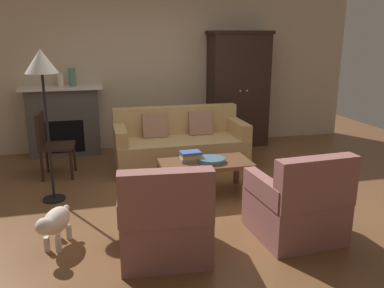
{
  "coord_description": "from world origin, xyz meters",
  "views": [
    {
      "loc": [
        -1.1,
        -4.31,
        1.89
      ],
      "look_at": [
        0.12,
        0.45,
        0.55
      ],
      "focal_mm": 37.1,
      "sensor_mm": 36.0,
      "label": 1
    }
  ],
  "objects_px": {
    "mantel_vase_cream": "(61,80)",
    "mantel_vase_jade": "(72,77)",
    "armoire": "(238,89)",
    "floor_lamp": "(42,71)",
    "armchair_near_left": "(164,222)",
    "book_stack": "(191,156)",
    "fireplace": "(64,121)",
    "coffee_table": "(205,165)",
    "side_chair_wooden": "(50,141)",
    "armchair_near_right": "(298,206)",
    "dog": "(55,222)",
    "fruit_bowl": "(211,160)",
    "couch": "(180,145)"
  },
  "relations": [
    {
      "from": "mantel_vase_cream",
      "to": "mantel_vase_jade",
      "type": "xyz_separation_m",
      "value": [
        0.18,
        0.0,
        0.03
      ]
    },
    {
      "from": "armoire",
      "to": "floor_lamp",
      "type": "relative_size",
      "value": 1.13
    },
    {
      "from": "mantel_vase_cream",
      "to": "floor_lamp",
      "type": "bearing_deg",
      "value": -91.66
    },
    {
      "from": "armoire",
      "to": "mantel_vase_cream",
      "type": "xyz_separation_m",
      "value": [
        -2.95,
        0.06,
        0.23
      ]
    },
    {
      "from": "mantel_vase_cream",
      "to": "armchair_near_left",
      "type": "bearing_deg",
      "value": -73.87
    },
    {
      "from": "book_stack",
      "to": "armchair_near_left",
      "type": "distance_m",
      "value": 1.46
    },
    {
      "from": "fireplace",
      "to": "coffee_table",
      "type": "relative_size",
      "value": 1.15
    },
    {
      "from": "side_chair_wooden",
      "to": "floor_lamp",
      "type": "relative_size",
      "value": 0.51
    },
    {
      "from": "coffee_table",
      "to": "armchair_near_right",
      "type": "height_order",
      "value": "armchair_near_right"
    },
    {
      "from": "mantel_vase_jade",
      "to": "armoire",
      "type": "bearing_deg",
      "value": -1.24
    },
    {
      "from": "book_stack",
      "to": "mantel_vase_cream",
      "type": "relative_size",
      "value": 1.2
    },
    {
      "from": "dog",
      "to": "fruit_bowl",
      "type": "bearing_deg",
      "value": 25.85
    },
    {
      "from": "couch",
      "to": "fruit_bowl",
      "type": "height_order",
      "value": "couch"
    },
    {
      "from": "mantel_vase_cream",
      "to": "coffee_table",
      "type": "bearing_deg",
      "value": -51.37
    },
    {
      "from": "couch",
      "to": "book_stack",
      "type": "distance_m",
      "value": 1.11
    },
    {
      "from": "fireplace",
      "to": "armchair_near_right",
      "type": "height_order",
      "value": "fireplace"
    },
    {
      "from": "mantel_vase_cream",
      "to": "fruit_bowl",
      "type": "bearing_deg",
      "value": -50.93
    },
    {
      "from": "fruit_bowl",
      "to": "armchair_near_right",
      "type": "relative_size",
      "value": 0.37
    },
    {
      "from": "coffee_table",
      "to": "book_stack",
      "type": "bearing_deg",
      "value": 163.02
    },
    {
      "from": "coffee_table",
      "to": "floor_lamp",
      "type": "distance_m",
      "value": 2.15
    },
    {
      "from": "armoire",
      "to": "dog",
      "type": "relative_size",
      "value": 3.61
    },
    {
      "from": "floor_lamp",
      "to": "dog",
      "type": "distance_m",
      "value": 1.72
    },
    {
      "from": "fireplace",
      "to": "armchair_near_left",
      "type": "height_order",
      "value": "fireplace"
    },
    {
      "from": "floor_lamp",
      "to": "mantel_vase_cream",
      "type": "bearing_deg",
      "value": 88.34
    },
    {
      "from": "dog",
      "to": "side_chair_wooden",
      "type": "bearing_deg",
      "value": 95.27
    },
    {
      "from": "armoire",
      "to": "mantel_vase_cream",
      "type": "bearing_deg",
      "value": 178.83
    },
    {
      "from": "couch",
      "to": "coffee_table",
      "type": "height_order",
      "value": "couch"
    },
    {
      "from": "couch",
      "to": "armchair_near_right",
      "type": "height_order",
      "value": "armchair_near_right"
    },
    {
      "from": "armchair_near_right",
      "to": "floor_lamp",
      "type": "distance_m",
      "value": 3.05
    },
    {
      "from": "mantel_vase_cream",
      "to": "side_chair_wooden",
      "type": "distance_m",
      "value": 1.28
    },
    {
      "from": "couch",
      "to": "mantel_vase_cream",
      "type": "distance_m",
      "value": 2.18
    },
    {
      "from": "fruit_bowl",
      "to": "side_chair_wooden",
      "type": "height_order",
      "value": "side_chair_wooden"
    },
    {
      "from": "armchair_near_left",
      "to": "floor_lamp",
      "type": "distance_m",
      "value": 2.22
    },
    {
      "from": "fireplace",
      "to": "side_chair_wooden",
      "type": "height_order",
      "value": "fireplace"
    },
    {
      "from": "fireplace",
      "to": "dog",
      "type": "height_order",
      "value": "fireplace"
    },
    {
      "from": "fireplace",
      "to": "mantel_vase_cream",
      "type": "bearing_deg",
      "value": -90.0
    },
    {
      "from": "armchair_near_left",
      "to": "armchair_near_right",
      "type": "xyz_separation_m",
      "value": [
        1.3,
        0.01,
        0.0
      ]
    },
    {
      "from": "armchair_near_left",
      "to": "armchair_near_right",
      "type": "bearing_deg",
      "value": 0.47
    },
    {
      "from": "mantel_vase_cream",
      "to": "mantel_vase_jade",
      "type": "height_order",
      "value": "mantel_vase_jade"
    },
    {
      "from": "mantel_vase_jade",
      "to": "floor_lamp",
      "type": "distance_m",
      "value": 1.96
    },
    {
      "from": "armchair_near_left",
      "to": "coffee_table",
      "type": "bearing_deg",
      "value": 59.94
    },
    {
      "from": "armoire",
      "to": "armchair_near_right",
      "type": "bearing_deg",
      "value": -100.9
    },
    {
      "from": "fireplace",
      "to": "mantel_vase_jade",
      "type": "height_order",
      "value": "mantel_vase_jade"
    },
    {
      "from": "mantel_vase_cream",
      "to": "side_chair_wooden",
      "type": "height_order",
      "value": "mantel_vase_cream"
    },
    {
      "from": "side_chair_wooden",
      "to": "dog",
      "type": "height_order",
      "value": "side_chair_wooden"
    },
    {
      "from": "fruit_bowl",
      "to": "armoire",
      "type": "bearing_deg",
      "value": 62.23
    },
    {
      "from": "book_stack",
      "to": "armchair_near_right",
      "type": "bearing_deg",
      "value": -61.27
    },
    {
      "from": "mantel_vase_cream",
      "to": "dog",
      "type": "relative_size",
      "value": 0.39
    },
    {
      "from": "couch",
      "to": "book_stack",
      "type": "height_order",
      "value": "couch"
    },
    {
      "from": "book_stack",
      "to": "mantel_vase_jade",
      "type": "xyz_separation_m",
      "value": [
        -1.39,
        2.13,
        0.78
      ]
    }
  ]
}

